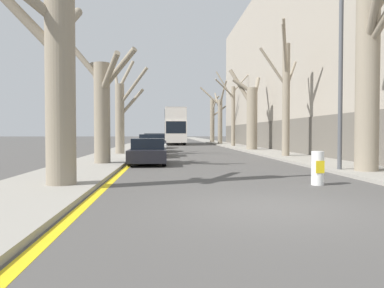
{
  "coord_description": "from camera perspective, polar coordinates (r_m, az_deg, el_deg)",
  "views": [
    {
      "loc": [
        -2.17,
        -7.27,
        1.51
      ],
      "look_at": [
        0.97,
        36.13,
        0.2
      ],
      "focal_mm": 35.0,
      "sensor_mm": 36.0,
      "label": 1
    }
  ],
  "objects": [
    {
      "name": "street_tree_right_0",
      "position": [
        15.22,
        25.62,
        11.4
      ],
      "size": [
        2.42,
        2.76,
        9.15
      ],
      "color": "gray",
      "rests_on": "ground"
    },
    {
      "name": "street_tree_right_2",
      "position": [
        31.87,
        8.99,
        4.53
      ],
      "size": [
        3.12,
        2.67,
        6.93
      ],
      "color": "gray",
      "rests_on": "ground"
    },
    {
      "name": "street_tree_right_3",
      "position": [
        39.99,
        6.22,
        4.89
      ],
      "size": [
        4.15,
        2.92,
        8.08
      ],
      "color": "gray",
      "rests_on": "ground"
    },
    {
      "name": "parked_car_1",
      "position": [
        24.04,
        -6.05,
        -0.3
      ],
      "size": [
        1.77,
        4.28,
        1.41
      ],
      "color": "silver",
      "rests_on": "ground"
    },
    {
      "name": "building_facade_right",
      "position": [
        36.42,
        19.14,
        11.45
      ],
      "size": [
        10.08,
        45.19,
        15.47
      ],
      "color": "#9E9384",
      "rests_on": "ground"
    },
    {
      "name": "street_tree_right_4",
      "position": [
        48.24,
        4.23,
        4.22
      ],
      "size": [
        3.05,
        5.39,
        7.89
      ],
      "color": "gray",
      "rests_on": "ground"
    },
    {
      "name": "parked_car_2",
      "position": [
        29.84,
        -5.68,
        0.14
      ],
      "size": [
        1.8,
        4.41,
        1.46
      ],
      "color": "black",
      "rests_on": "ground"
    },
    {
      "name": "street_tree_left_0",
      "position": [
        10.87,
        -19.96,
        12.42
      ],
      "size": [
        4.69,
        3.64,
        6.61
      ],
      "color": "gray",
      "rests_on": "ground"
    },
    {
      "name": "parked_car_0",
      "position": [
        18.14,
        -6.67,
        -1.18
      ],
      "size": [
        1.74,
        4.03,
        1.23
      ],
      "color": "black",
      "rests_on": "ground"
    },
    {
      "name": "double_decker_bus",
      "position": [
        49.37,
        -2.66,
        2.96
      ],
      "size": [
        2.61,
        11.88,
        4.55
      ],
      "color": "silver",
      "rests_on": "ground"
    },
    {
      "name": "parked_car_3",
      "position": [
        36.71,
        -5.39,
        0.34
      ],
      "size": [
        1.79,
        4.55,
        1.32
      ],
      "color": "silver",
      "rests_on": "ground"
    },
    {
      "name": "sidewalk_left",
      "position": [
        57.39,
        -7.45,
        0.26
      ],
      "size": [
        2.94,
        120.0,
        0.12
      ],
      "primitive_type": "cube",
      "color": "gray",
      "rests_on": "ground"
    },
    {
      "name": "street_tree_right_1",
      "position": [
        23.33,
        14.06,
        7.43
      ],
      "size": [
        2.61,
        2.96,
        7.85
      ],
      "color": "gray",
      "rests_on": "ground"
    },
    {
      "name": "street_tree_left_1",
      "position": [
        17.68,
        -13.67,
        5.9
      ],
      "size": [
        4.15,
        2.76,
        6.63
      ],
      "color": "gray",
      "rests_on": "ground"
    },
    {
      "name": "street_tree_right_5",
      "position": [
        56.99,
        3.2,
        3.85
      ],
      "size": [
        2.91,
        2.46,
        7.26
      ],
      "color": "gray",
      "rests_on": "ground"
    },
    {
      "name": "street_tree_left_2",
      "position": [
        25.66,
        -10.72,
        4.8
      ],
      "size": [
        2.75,
        3.66,
        6.51
      ],
      "color": "gray",
      "rests_on": "ground"
    },
    {
      "name": "lamp_post",
      "position": [
        15.43,
        21.35,
        11.19
      ],
      "size": [
        1.4,
        0.2,
        7.25
      ],
      "color": "#4C4F54",
      "rests_on": "ground"
    },
    {
      "name": "ground_plane",
      "position": [
        7.74,
        12.39,
        -9.56
      ],
      "size": [
        300.0,
        300.0,
        0.0
      ],
      "primitive_type": "plane",
      "color": "#4C4947"
    },
    {
      "name": "traffic_bollard",
      "position": [
        11.39,
        18.59,
        -3.5
      ],
      "size": [
        0.36,
        0.37,
        0.98
      ],
      "color": "white",
      "rests_on": "ground"
    },
    {
      "name": "sidewalk_right",
      "position": [
        57.8,
        3.48,
        0.28
      ],
      "size": [
        2.94,
        120.0,
        0.12
      ],
      "primitive_type": "cube",
      "color": "gray",
      "rests_on": "ground"
    },
    {
      "name": "kerb_line_stripe",
      "position": [
        57.32,
        -5.81,
        0.21
      ],
      "size": [
        0.24,
        120.0,
        0.01
      ],
      "primitive_type": "cube",
      "color": "yellow",
      "rests_on": "ground"
    }
  ]
}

